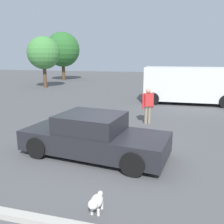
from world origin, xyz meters
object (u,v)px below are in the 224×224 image
(sedan_foreground, at_px, (94,137))
(van_white, at_px, (188,84))
(dog, at_px, (96,202))
(pedestrian, at_px, (148,103))

(sedan_foreground, distance_m, van_white, 9.92)
(sedan_foreground, distance_m, dog, 2.83)
(van_white, xyz_separation_m, pedestrian, (-1.84, -5.46, -0.29))
(sedan_foreground, xyz_separation_m, dog, (0.97, -2.64, -0.35))
(dog, distance_m, van_white, 12.29)
(van_white, height_order, pedestrian, van_white)
(sedan_foreground, height_order, dog, sedan_foreground)
(sedan_foreground, height_order, pedestrian, pedestrian)
(sedan_foreground, xyz_separation_m, pedestrian, (1.11, 4.00, 0.34))
(sedan_foreground, bearing_deg, van_white, 79.74)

